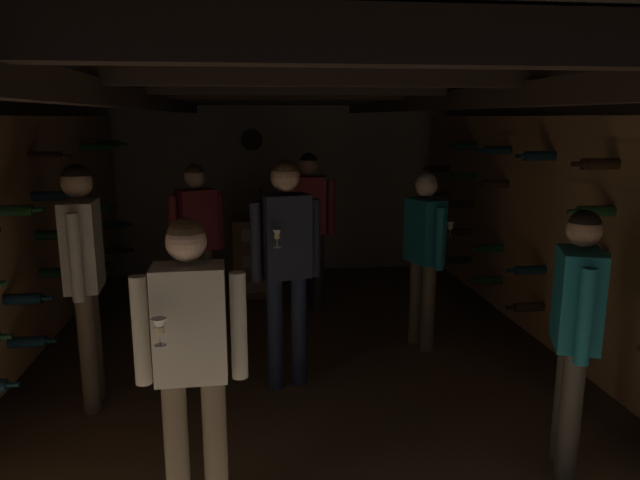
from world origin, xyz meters
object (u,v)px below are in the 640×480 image
(person_guest_near_right, at_px, (576,320))
(person_guest_mid_right, at_px, (424,245))
(wine_crate_stack, at_px, (256,258))
(person_guest_far_left, at_px, (197,233))
(person_guest_near_left, at_px, (191,347))
(display_bottle, at_px, (261,208))
(person_guest_mid_left, at_px, (84,263))
(person_host_center, at_px, (286,252))
(person_guest_rear_center, at_px, (309,217))

(person_guest_near_right, height_order, person_guest_mid_right, person_guest_mid_right)
(wine_crate_stack, relative_size, person_guest_mid_right, 0.57)
(person_guest_far_left, relative_size, person_guest_near_left, 1.02)
(display_bottle, bearing_deg, person_guest_mid_left, -117.24)
(person_host_center, bearing_deg, wine_crate_stack, 94.82)
(person_guest_far_left, height_order, person_guest_mid_left, person_guest_mid_left)
(wine_crate_stack, xyz_separation_m, person_guest_rear_center, (0.55, -0.60, 0.57))
(person_guest_near_right, xyz_separation_m, person_guest_near_left, (-2.10, -0.21, 0.03))
(person_guest_near_right, bearing_deg, person_host_center, 140.08)
(person_host_center, bearing_deg, person_guest_near_right, -39.92)
(display_bottle, height_order, person_host_center, person_host_center)
(person_guest_near_left, bearing_deg, person_guest_mid_left, 122.04)
(person_guest_rear_center, relative_size, person_guest_mid_right, 1.07)
(person_guest_near_right, bearing_deg, person_guest_mid_right, 98.51)
(person_host_center, height_order, person_guest_near_right, person_host_center)
(display_bottle, distance_m, person_guest_mid_right, 2.18)
(person_host_center, height_order, person_guest_near_left, person_host_center)
(person_guest_near_right, bearing_deg, person_guest_far_left, 131.82)
(display_bottle, distance_m, person_guest_rear_center, 0.74)
(person_guest_near_right, height_order, person_guest_mid_left, person_guest_mid_left)
(person_guest_rear_center, bearing_deg, wine_crate_stack, 132.74)
(display_bottle, xyz_separation_m, person_guest_far_left, (-0.62, -1.05, -0.06))
(display_bottle, relative_size, person_guest_mid_right, 0.22)
(wine_crate_stack, bearing_deg, person_host_center, -85.18)
(person_guest_far_left, distance_m, person_guest_near_right, 3.44)
(display_bottle, relative_size, person_guest_rear_center, 0.21)
(person_guest_near_left, bearing_deg, person_guest_near_right, 5.62)
(person_guest_near_left, bearing_deg, person_guest_far_left, 94.13)
(person_host_center, distance_m, person_guest_rear_center, 1.81)
(wine_crate_stack, distance_m, person_guest_rear_center, 1.00)
(display_bottle, height_order, person_guest_mid_left, person_guest_mid_left)
(person_host_center, bearing_deg, display_bottle, 93.25)
(person_guest_mid_left, bearing_deg, person_guest_rear_center, 47.51)
(wine_crate_stack, bearing_deg, person_guest_mid_left, -115.54)
(wine_crate_stack, distance_m, person_guest_far_left, 1.34)
(wine_crate_stack, height_order, person_host_center, person_host_center)
(display_bottle, height_order, person_guest_far_left, person_guest_far_left)
(person_guest_near_right, distance_m, person_guest_mid_right, 1.95)
(person_guest_rear_center, bearing_deg, person_guest_near_right, -68.83)
(wine_crate_stack, height_order, person_guest_far_left, person_guest_far_left)
(person_guest_near_right, bearing_deg, person_guest_mid_left, 158.69)
(wine_crate_stack, relative_size, person_host_center, 0.52)
(wine_crate_stack, distance_m, person_host_center, 2.46)
(person_guest_rear_center, relative_size, person_guest_near_left, 1.06)
(person_guest_mid_left, bearing_deg, person_guest_near_right, -21.31)
(wine_crate_stack, bearing_deg, person_guest_near_left, -95.23)
(wine_crate_stack, relative_size, person_guest_near_left, 0.57)
(person_guest_far_left, distance_m, person_guest_mid_right, 2.11)
(display_bottle, bearing_deg, person_guest_far_left, -120.66)
(wine_crate_stack, xyz_separation_m, display_bottle, (0.07, -0.05, 0.59))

